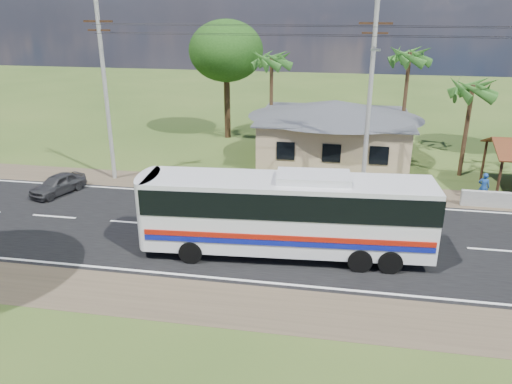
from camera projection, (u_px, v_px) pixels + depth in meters
ground at (303, 236)px, 24.82m from camera, size 120.00×120.00×0.00m
road at (303, 236)px, 24.81m from camera, size 120.00×16.00×0.03m
house at (334, 125)px, 35.65m from camera, size 12.40×10.00×5.00m
utility_poles at (364, 98)px, 28.27m from camera, size 32.80×2.22×11.00m
palm_near at (472, 90)px, 31.34m from camera, size 2.80×2.80×6.70m
palm_mid at (409, 57)px, 35.52m from camera, size 2.80×2.80×8.20m
palm_far at (272, 61)px, 37.76m from camera, size 2.80×2.80×7.70m
tree_behind_house at (226, 51)px, 40.09m from camera, size 6.00×6.00×9.61m
coach_bus at (288, 209)px, 22.22m from camera, size 12.92×3.60×3.96m
person at (484, 187)px, 28.84m from camera, size 0.71×0.56×1.72m
small_car at (58, 184)px, 30.05m from camera, size 2.54×3.81×1.20m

